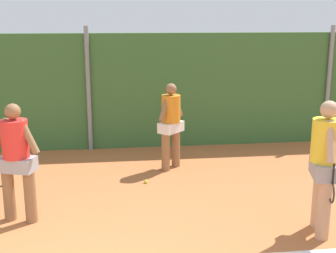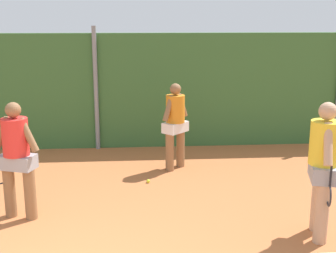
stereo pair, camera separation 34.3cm
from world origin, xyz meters
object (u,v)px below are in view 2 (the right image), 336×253
Objects in this scene: player_midcourt at (16,155)px; player_backcourt_far at (175,122)px; player_foreground_near at (324,163)px; tennis_ball_3 at (148,181)px.

player_backcourt_far is (2.54, 2.11, -0.03)m from player_midcourt.
player_midcourt is at bearing -87.23° from player_foreground_near.
player_midcourt is (-4.26, 0.92, -0.06)m from player_foreground_near.
player_foreground_near is 1.06× the size of player_midcourt.
player_midcourt reaches higher than tennis_ball_3.
player_midcourt reaches higher than player_backcourt_far.
player_backcourt_far reaches higher than tennis_ball_3.
player_backcourt_far is 26.06× the size of tennis_ball_3.
player_foreground_near is 28.64× the size of tennis_ball_3.
player_midcourt is at bearing 174.43° from player_backcourt_far.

